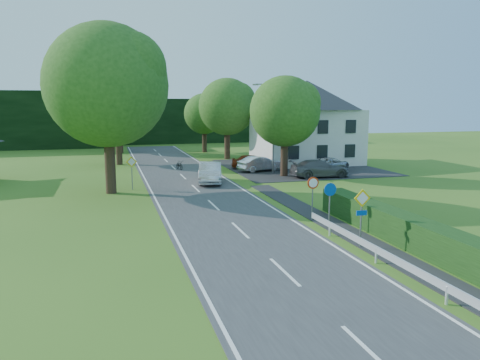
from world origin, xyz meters
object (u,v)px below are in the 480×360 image
object	(u,v)px
streetlight	(272,124)
moving_car	(210,173)
motorcycle	(180,165)
parked_car_red	(253,162)
parked_car_grey	(320,168)
parasol	(296,156)
parked_car_silver_a	(260,164)
parked_car_silver_b	(330,164)

from	to	relation	value
streetlight	moving_car	distance (m)	8.35
streetlight	motorcycle	world-z (taller)	streetlight
streetlight	parked_car_red	xyz separation A→B (m)	(-0.83, 3.00, -3.73)
streetlight	parked_car_grey	xyz separation A→B (m)	(3.08, -3.50, -3.69)
moving_car	parked_car_grey	xyz separation A→B (m)	(9.58, 0.31, -0.07)
parasol	motorcycle	bearing A→B (deg)	-177.40
motorcycle	parasol	size ratio (longest dim) A/B	0.84
parked_car_silver_a	parked_car_grey	distance (m)	6.10
parked_car_grey	parasol	bearing A→B (deg)	-7.24
parked_car_red	parked_car_silver_a	world-z (taller)	parked_car_red
motorcycle	parked_car_red	xyz separation A→B (m)	(6.84, -1.45, 0.26)
parked_car_red	parked_car_silver_b	bearing A→B (deg)	-102.26
streetlight	moving_car	world-z (taller)	streetlight
parked_car_silver_a	parked_car_grey	size ratio (longest dim) A/B	0.83
streetlight	parked_car_silver_a	bearing A→B (deg)	116.96
parked_car_red	moving_car	bearing A→B (deg)	156.19
streetlight	parked_car_red	bearing A→B (deg)	105.50
moving_car	parked_car_silver_a	bearing A→B (deg)	53.69
parked_car_red	parasol	distance (m)	5.62
parked_car_grey	parasol	distance (m)	8.60
streetlight	parked_car_grey	world-z (taller)	streetlight
streetlight	parked_car_silver_a	xyz separation A→B (m)	(-0.67, 1.31, -3.73)
motorcycle	parasol	xyz separation A→B (m)	(12.09, 0.55, 0.45)
parked_car_silver_a	moving_car	bearing A→B (deg)	114.83
parked_car_grey	parked_car_silver_b	size ratio (longest dim) A/B	1.11
motorcycle	streetlight	bearing A→B (deg)	-40.24
parasol	parked_car_red	bearing A→B (deg)	-159.14
motorcycle	parked_car_red	bearing A→B (deg)	-22.10
streetlight	parasol	distance (m)	7.55
parked_car_grey	parked_car_silver_b	distance (m)	3.95
moving_car	parked_car_red	size ratio (longest dim) A/B	1.20
motorcycle	parked_car_silver_a	xyz separation A→B (m)	(7.01, -3.14, 0.26)
parked_car_silver_a	parasol	size ratio (longest dim) A/B	2.14
parked_car_silver_a	parked_car_grey	xyz separation A→B (m)	(3.75, -4.81, 0.04)
parked_car_red	parked_car_grey	xyz separation A→B (m)	(3.92, -6.50, 0.04)
streetlight	motorcycle	size ratio (longest dim) A/B	4.81
motorcycle	parked_car_grey	xyz separation A→B (m)	(10.76, -7.95, 0.30)
motorcycle	parked_car_grey	distance (m)	13.38
moving_car	streetlight	bearing A→B (deg)	42.79
moving_car	motorcycle	xyz separation A→B (m)	(-1.18, 8.26, -0.37)
parasol	streetlight	bearing A→B (deg)	-131.45
parked_car_red	parked_car_grey	size ratio (longest dim) A/B	0.81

